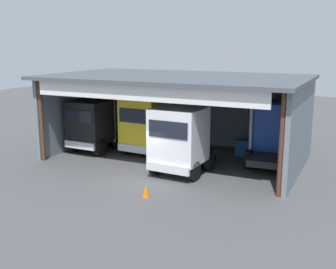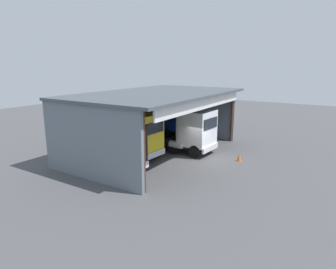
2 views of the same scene
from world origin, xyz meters
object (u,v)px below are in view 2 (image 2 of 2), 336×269
object	(u,v)px
truck_black_yard_outside	(121,150)
traffic_cone	(239,157)
truck_white_center_left_bay	(195,131)
truck_blue_right_bay	(178,119)
oil_drum	(148,134)
tool_cart	(157,135)
truck_yellow_center_right_bay	(140,136)

from	to	relation	value
truck_black_yard_outside	traffic_cone	world-z (taller)	truck_black_yard_outside
traffic_cone	truck_white_center_left_bay	bearing A→B (deg)	90.03
truck_blue_right_bay	truck_black_yard_outside	bearing A→B (deg)	-172.54
oil_drum	tool_cart	distance (m)	1.22
truck_black_yard_outside	truck_yellow_center_right_bay	bearing A→B (deg)	-161.44
tool_cart	traffic_cone	distance (m)	9.19
truck_black_yard_outside	tool_cart	xyz separation A→B (m)	(9.03, 3.27, -1.24)
oil_drum	tool_cart	bearing A→B (deg)	-97.74
oil_drum	traffic_cone	xyz separation A→B (m)	(-2.18, -10.17, -0.18)
traffic_cone	truck_yellow_center_right_bay	bearing A→B (deg)	118.23
truck_blue_right_bay	truck_yellow_center_right_bay	bearing A→B (deg)	-175.37
tool_cart	traffic_cone	bearing A→B (deg)	-102.66
tool_cart	traffic_cone	world-z (taller)	tool_cart
truck_yellow_center_right_bay	tool_cart	xyz separation A→B (m)	(5.63, 2.23, -1.35)
truck_yellow_center_right_bay	tool_cart	world-z (taller)	truck_yellow_center_right_bay
truck_blue_right_bay	tool_cart	distance (m)	2.76
truck_white_center_left_bay	oil_drum	xyz separation A→B (m)	(2.18, 6.38, -1.44)
oil_drum	traffic_cone	distance (m)	10.41
truck_yellow_center_right_bay	truck_blue_right_bay	size ratio (longest dim) A/B	1.17
truck_blue_right_bay	traffic_cone	distance (m)	8.99
truck_white_center_left_bay	truck_yellow_center_right_bay	bearing A→B (deg)	-36.03
truck_yellow_center_right_bay	traffic_cone	world-z (taller)	truck_yellow_center_right_bay
truck_yellow_center_right_bay	traffic_cone	xyz separation A→B (m)	(3.62, -6.74, -1.57)
tool_cart	truck_yellow_center_right_bay	bearing A→B (deg)	-158.44
truck_black_yard_outside	truck_white_center_left_bay	size ratio (longest dim) A/B	1.00
truck_white_center_left_bay	traffic_cone	bearing A→B (deg)	93.19
truck_yellow_center_right_bay	truck_blue_right_bay	bearing A→B (deg)	-169.11
truck_blue_right_bay	oil_drum	xyz separation A→B (m)	(-1.94, 2.34, -1.42)
truck_black_yard_outside	truck_blue_right_bay	xyz separation A→B (m)	(11.14, 2.13, 0.13)
tool_cart	truck_blue_right_bay	bearing A→B (deg)	-28.35
truck_blue_right_bay	oil_drum	bearing A→B (deg)	126.26
oil_drum	tool_cart	xyz separation A→B (m)	(-0.16, -1.21, 0.04)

